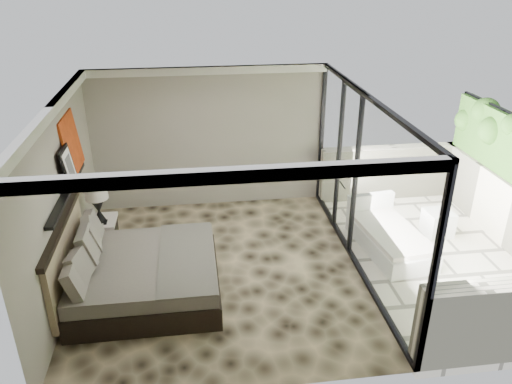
{
  "coord_description": "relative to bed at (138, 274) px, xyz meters",
  "views": [
    {
      "loc": [
        -0.32,
        -6.78,
        4.6
      ],
      "look_at": [
        0.65,
        0.4,
        1.19
      ],
      "focal_mm": 35.0,
      "sensor_mm": 36.0,
      "label": 1
    }
  ],
  "objects": [
    {
      "name": "glass_wall",
      "position": [
        3.48,
        0.44,
        1.05
      ],
      "size": [
        0.08,
        5.0,
        2.8
      ],
      "primitive_type": "cube",
      "color": "white",
      "rests_on": "floor"
    },
    {
      "name": "back_wall",
      "position": [
        1.23,
        2.93,
        1.05
      ],
      "size": [
        4.5,
        0.02,
        2.8
      ],
      "primitive_type": "cube",
      "color": "gray",
      "rests_on": "floor"
    },
    {
      "name": "lounger",
      "position": [
        4.19,
        0.76,
        -0.14
      ],
      "size": [
        1.09,
        1.87,
        0.69
      ],
      "rotation": [
        0.0,
        0.0,
        0.12
      ],
      "color": "silver",
      "rests_on": "terrace_slab"
    },
    {
      "name": "table_lamp",
      "position": [
        -0.73,
        1.44,
        0.6
      ],
      "size": [
        0.37,
        0.37,
        0.68
      ],
      "color": "black",
      "rests_on": "nightstand"
    },
    {
      "name": "nightstand",
      "position": [
        -0.77,
        1.48,
        -0.07
      ],
      "size": [
        0.66,
        0.66,
        0.58
      ],
      "primitive_type": "cube",
      "rotation": [
        0.0,
        0.0,
        -0.15
      ],
      "color": "black",
      "rests_on": "floor"
    },
    {
      "name": "left_wall",
      "position": [
        -1.01,
        0.44,
        1.05
      ],
      "size": [
        0.02,
        5.0,
        2.8
      ],
      "primitive_type": "cube",
      "color": "gray",
      "rests_on": "floor"
    },
    {
      "name": "abstract_canvas",
      "position": [
        -0.97,
        1.32,
        1.62
      ],
      "size": [
        0.13,
        0.9,
        0.9
      ],
      "primitive_type": "cube",
      "rotation": [
        0.0,
        -0.1,
        0.0
      ],
      "color": "#AC320E",
      "rests_on": "picture_ledge"
    },
    {
      "name": "framed_print",
      "position": [
        -0.91,
        0.71,
        1.47
      ],
      "size": [
        0.11,
        0.5,
        0.6
      ],
      "primitive_type": "cube",
      "rotation": [
        0.0,
        -0.14,
        0.0
      ],
      "color": "black",
      "rests_on": "picture_ledge"
    },
    {
      "name": "picture_ledge",
      "position": [
        -0.95,
        0.54,
        1.15
      ],
      "size": [
        0.12,
        2.2,
        0.05
      ],
      "primitive_type": "cube",
      "color": "black",
      "rests_on": "left_wall"
    },
    {
      "name": "ceiling",
      "position": [
        1.23,
        0.44,
        2.44
      ],
      "size": [
        4.5,
        5.0,
        0.02
      ],
      "primitive_type": "cube",
      "color": "silver",
      "rests_on": "back_wall"
    },
    {
      "name": "floor",
      "position": [
        1.23,
        0.44,
        -0.35
      ],
      "size": [
        5.0,
        5.0,
        0.0
      ],
      "primitive_type": "plane",
      "color": "black",
      "rests_on": "ground"
    },
    {
      "name": "terrace_slab",
      "position": [
        4.98,
        0.44,
        -0.41
      ],
      "size": [
        3.0,
        5.0,
        0.12
      ],
      "primitive_type": "cube",
      "color": "beige",
      "rests_on": "ground"
    },
    {
      "name": "ottoman",
      "position": [
        5.24,
        1.1,
        -0.12
      ],
      "size": [
        0.5,
        0.5,
        0.46
      ],
      "primitive_type": "cube",
      "rotation": [
        0.0,
        0.0,
        0.08
      ],
      "color": "white",
      "rests_on": "terrace_slab"
    },
    {
      "name": "bed",
      "position": [
        0.0,
        0.0,
        0.0
      ],
      "size": [
        2.19,
        2.11,
        1.21
      ],
      "color": "black",
      "rests_on": "floor"
    }
  ]
}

